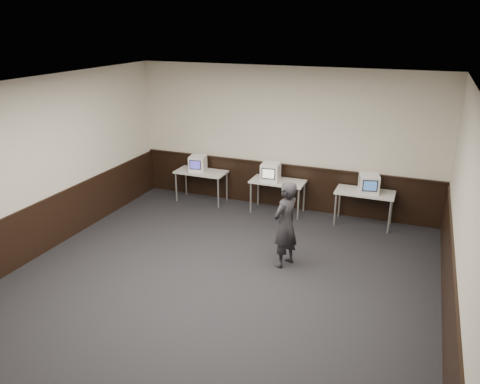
% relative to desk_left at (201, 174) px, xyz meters
% --- Properties ---
extents(floor, '(8.00, 8.00, 0.00)m').
position_rel_desk_left_xyz_m(floor, '(1.90, -3.60, -0.68)').
color(floor, black).
rests_on(floor, ground).
extents(ceiling, '(8.00, 8.00, 0.00)m').
position_rel_desk_left_xyz_m(ceiling, '(1.90, -3.60, 2.52)').
color(ceiling, white).
rests_on(ceiling, back_wall).
extents(back_wall, '(7.00, 0.00, 7.00)m').
position_rel_desk_left_xyz_m(back_wall, '(1.90, 0.40, 0.92)').
color(back_wall, beige).
rests_on(back_wall, ground).
extents(left_wall, '(0.00, 8.00, 8.00)m').
position_rel_desk_left_xyz_m(left_wall, '(-1.60, -3.60, 0.92)').
color(left_wall, beige).
rests_on(left_wall, ground).
extents(right_wall, '(0.00, 8.00, 8.00)m').
position_rel_desk_left_xyz_m(right_wall, '(5.40, -3.60, 0.92)').
color(right_wall, beige).
rests_on(right_wall, ground).
extents(wainscot_back, '(6.98, 0.04, 1.00)m').
position_rel_desk_left_xyz_m(wainscot_back, '(1.90, 0.38, -0.18)').
color(wainscot_back, black).
rests_on(wainscot_back, back_wall).
extents(wainscot_left, '(0.04, 7.98, 1.00)m').
position_rel_desk_left_xyz_m(wainscot_left, '(-1.58, -3.60, -0.18)').
color(wainscot_left, black).
rests_on(wainscot_left, left_wall).
extents(wainscot_right, '(0.04, 7.98, 1.00)m').
position_rel_desk_left_xyz_m(wainscot_right, '(5.38, -3.60, -0.18)').
color(wainscot_right, black).
rests_on(wainscot_right, right_wall).
extents(wainscot_rail, '(6.98, 0.06, 0.04)m').
position_rel_desk_left_xyz_m(wainscot_rail, '(1.90, 0.36, 0.34)').
color(wainscot_rail, black).
rests_on(wainscot_rail, wainscot_back).
extents(desk_left, '(1.20, 0.60, 0.75)m').
position_rel_desk_left_xyz_m(desk_left, '(0.00, 0.00, 0.00)').
color(desk_left, beige).
rests_on(desk_left, ground).
extents(desk_center, '(1.20, 0.60, 0.75)m').
position_rel_desk_left_xyz_m(desk_center, '(1.90, 0.00, 0.00)').
color(desk_center, beige).
rests_on(desk_center, ground).
extents(desk_right, '(1.20, 0.60, 0.75)m').
position_rel_desk_left_xyz_m(desk_right, '(3.80, 0.00, 0.00)').
color(desk_right, beige).
rests_on(desk_right, ground).
extents(emac_left, '(0.42, 0.44, 0.36)m').
position_rel_desk_left_xyz_m(emac_left, '(-0.08, 0.01, 0.25)').
color(emac_left, white).
rests_on(emac_left, desk_left).
extents(emac_center, '(0.43, 0.46, 0.40)m').
position_rel_desk_left_xyz_m(emac_center, '(1.74, -0.04, 0.27)').
color(emac_center, white).
rests_on(emac_center, desk_center).
extents(emac_right, '(0.48, 0.50, 0.40)m').
position_rel_desk_left_xyz_m(emac_right, '(3.86, -0.04, 0.27)').
color(emac_right, white).
rests_on(emac_right, desk_right).
extents(person, '(0.55, 0.67, 1.56)m').
position_rel_desk_left_xyz_m(person, '(2.75, -2.29, 0.10)').
color(person, '#232227').
rests_on(person, ground).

